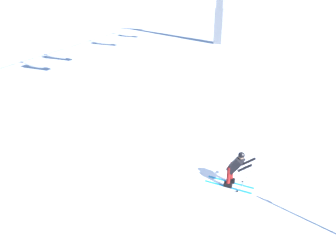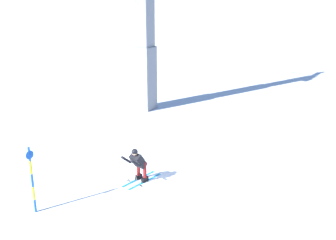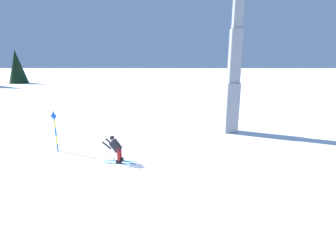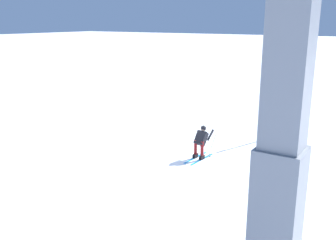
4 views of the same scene
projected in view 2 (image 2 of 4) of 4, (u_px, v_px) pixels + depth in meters
ground_plane at (167, 186)px, 15.93m from camera, size 260.00×260.00×0.00m
skier_carving_main at (138, 163)px, 15.99m from camera, size 0.74×1.68×1.49m
lift_tower_near at (145, 26)px, 22.78m from camera, size 0.84×3.03×10.74m
trail_marker_pole at (32, 178)px, 13.92m from camera, size 0.07×0.28×2.25m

